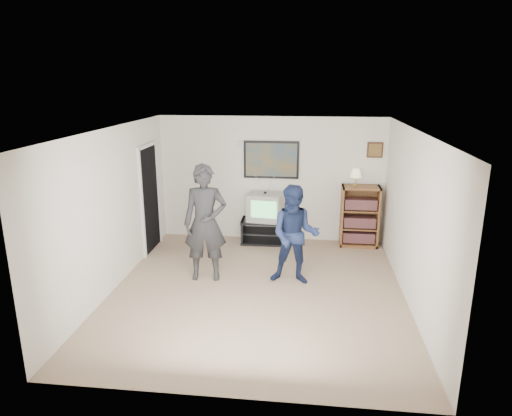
% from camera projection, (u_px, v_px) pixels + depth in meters
% --- Properties ---
extents(room_shell, '(4.51, 5.00, 2.51)m').
position_uv_depth(room_shell, '(260.00, 208.00, 7.11)').
color(room_shell, '#96795F').
rests_on(room_shell, ground).
extents(media_stand, '(0.96, 0.55, 0.47)m').
position_uv_depth(media_stand, '(265.00, 231.00, 9.20)').
color(media_stand, black).
rests_on(media_stand, room_shell).
extents(crt_television, '(0.71, 0.62, 0.55)m').
position_uv_depth(crt_television, '(265.00, 207.00, 9.06)').
color(crt_television, '#9F9E9A').
rests_on(crt_television, media_stand).
extents(bookshelf, '(0.73, 0.42, 1.20)m').
position_uv_depth(bookshelf, '(359.00, 216.00, 8.94)').
color(bookshelf, '#552C19').
rests_on(bookshelf, room_shell).
extents(table_lamp, '(0.21, 0.21, 0.33)m').
position_uv_depth(table_lamp, '(356.00, 177.00, 8.78)').
color(table_lamp, beige).
rests_on(table_lamp, bookshelf).
extents(person_tall, '(0.75, 0.55, 1.91)m').
position_uv_depth(person_tall, '(205.00, 223.00, 7.35)').
color(person_tall, '#272729').
rests_on(person_tall, room_shell).
extents(person_short, '(0.83, 0.66, 1.62)m').
position_uv_depth(person_short, '(295.00, 235.00, 7.23)').
color(person_short, '#1B264A').
rests_on(person_short, room_shell).
extents(controller_left, '(0.07, 0.13, 0.04)m').
position_uv_depth(controller_left, '(206.00, 207.00, 7.47)').
color(controller_left, white).
rests_on(controller_left, person_tall).
extents(controller_right, '(0.06, 0.12, 0.03)m').
position_uv_depth(controller_right, '(293.00, 216.00, 7.40)').
color(controller_right, white).
rests_on(controller_right, person_short).
extents(poster, '(1.10, 0.03, 0.75)m').
position_uv_depth(poster, '(271.00, 160.00, 9.04)').
color(poster, black).
rests_on(poster, room_shell).
extents(air_vent, '(0.28, 0.02, 0.14)m').
position_uv_depth(air_vent, '(244.00, 144.00, 9.02)').
color(air_vent, white).
rests_on(air_vent, room_shell).
extents(small_picture, '(0.30, 0.03, 0.30)m').
position_uv_depth(small_picture, '(375.00, 150.00, 8.76)').
color(small_picture, '#4B2317').
rests_on(small_picture, room_shell).
extents(doorway, '(0.03, 0.85, 2.00)m').
position_uv_depth(doorway, '(150.00, 199.00, 8.63)').
color(doorway, black).
rests_on(doorway, room_shell).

